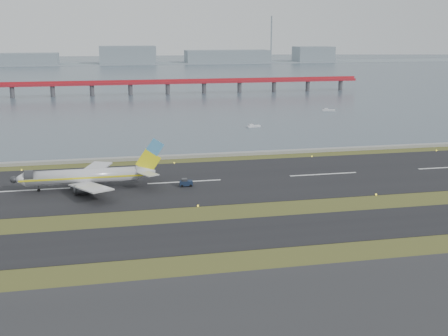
% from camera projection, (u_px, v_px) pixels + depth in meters
% --- Properties ---
extents(ground, '(1000.00, 1000.00, 0.00)m').
position_uv_depth(ground, '(203.00, 217.00, 123.62)').
color(ground, '#354318').
rests_on(ground, ground).
extents(taxiway_strip, '(1000.00, 18.00, 0.10)m').
position_uv_depth(taxiway_strip, '(214.00, 235.00, 112.20)').
color(taxiway_strip, black).
rests_on(taxiway_strip, ground).
extents(runway_strip, '(1000.00, 45.00, 0.10)m').
position_uv_depth(runway_strip, '(184.00, 182.00, 152.13)').
color(runway_strip, black).
rests_on(runway_strip, ground).
extents(seawall, '(1000.00, 2.50, 1.00)m').
position_uv_depth(seawall, '(171.00, 157.00, 180.54)').
color(seawall, '#989893').
rests_on(seawall, ground).
extents(bay_water, '(1400.00, 800.00, 1.30)m').
position_uv_depth(bay_water, '(125.00, 72.00, 560.89)').
color(bay_water, '#445562').
rests_on(bay_water, ground).
extents(red_pier, '(260.00, 5.00, 10.20)m').
position_uv_depth(red_pier, '(168.00, 83.00, 363.56)').
color(red_pier, '#B31E29').
rests_on(red_pier, ground).
extents(far_shoreline, '(1400.00, 80.00, 60.50)m').
position_uv_depth(far_shoreline, '(130.00, 59.00, 714.29)').
color(far_shoreline, gray).
rests_on(far_shoreline, ground).
extents(airliner, '(38.52, 32.89, 12.80)m').
position_uv_depth(airliner, '(88.00, 176.00, 144.63)').
color(airliner, silver).
rests_on(airliner, ground).
extents(pushback_tug, '(3.41, 2.10, 2.14)m').
position_uv_depth(pushback_tug, '(186.00, 183.00, 147.60)').
color(pushback_tug, '#15213A').
rests_on(pushback_tug, ground).
extents(workboat_near, '(6.24, 3.43, 1.45)m').
position_uv_depth(workboat_near, '(253.00, 126.00, 239.33)').
color(workboat_near, silver).
rests_on(workboat_near, ground).
extents(workboat_far, '(6.54, 3.56, 1.52)m').
position_uv_depth(workboat_far, '(328.00, 110.00, 287.84)').
color(workboat_far, silver).
rests_on(workboat_far, ground).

